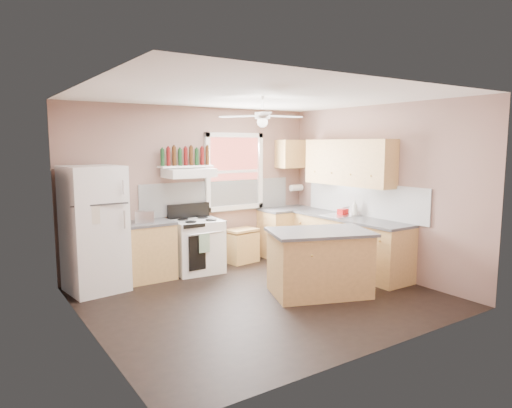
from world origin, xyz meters
TOP-DOWN VIEW (x-y plane):
  - floor at (0.00, 0.00)m, footprint 4.50×4.50m
  - ceiling at (0.00, 0.00)m, footprint 4.50×4.50m
  - wall_back at (0.00, 2.02)m, footprint 4.50×0.05m
  - wall_right at (2.27, 0.00)m, footprint 0.05×4.00m
  - wall_left at (-2.27, 0.00)m, footprint 0.05×4.00m
  - backsplash_back at (0.45, 1.99)m, footprint 2.90×0.03m
  - backsplash_right at (2.23, 0.30)m, footprint 0.03×2.60m
  - window_view at (0.75, 1.98)m, footprint 1.00×0.02m
  - window_frame at (0.75, 1.96)m, footprint 1.16×0.07m
  - refrigerator at (-1.80, 1.58)m, footprint 0.84×0.82m
  - base_cabinet_left at (-1.06, 1.70)m, footprint 0.90×0.60m
  - counter_left at (-1.06, 1.70)m, footprint 0.92×0.62m
  - toaster at (-1.03, 1.64)m, footprint 0.32×0.26m
  - stove at (-0.16, 1.63)m, footprint 0.81×0.71m
  - range_hood at (-0.23, 1.75)m, footprint 0.78×0.50m
  - bottle_shelf at (-0.23, 1.87)m, footprint 0.90×0.26m
  - cart at (0.77, 1.75)m, footprint 0.57×0.42m
  - base_cabinet_corner at (1.75, 1.70)m, footprint 1.00×0.60m
  - base_cabinet_right at (1.95, 0.30)m, footprint 0.60×2.20m
  - counter_corner at (1.75, 1.70)m, footprint 1.02×0.62m
  - counter_right at (1.94, 0.30)m, footprint 0.62×2.22m
  - sink at (1.94, 0.50)m, footprint 0.55×0.45m
  - faucet at (2.10, 0.50)m, footprint 0.03×0.03m
  - upper_cabinet_right at (2.08, 0.50)m, footprint 0.33×1.80m
  - upper_cabinet_corner at (1.95, 1.83)m, footprint 0.60×0.33m
  - paper_towel at (2.07, 1.86)m, footprint 0.26×0.12m
  - island at (0.75, -0.32)m, footprint 1.50×1.22m
  - island_top at (0.75, -0.32)m, footprint 1.60×1.32m
  - ceiling_fan_hub at (0.00, 0.00)m, footprint 0.20×0.20m
  - soap_bottle at (2.11, 0.36)m, footprint 0.13×0.13m
  - red_caddy at (2.02, 0.53)m, footprint 0.20×0.15m
  - wine_bottles at (-0.23, 1.87)m, footprint 0.86×0.06m

SIDE VIEW (x-z plane):
  - floor at x=0.00m, z-range 0.00..0.00m
  - cart at x=0.77m, z-range 0.00..0.53m
  - base_cabinet_left at x=-1.06m, z-range 0.00..0.86m
  - stove at x=-0.16m, z-range 0.00..0.86m
  - base_cabinet_corner at x=1.75m, z-range 0.00..0.86m
  - base_cabinet_right at x=1.95m, z-range 0.00..0.86m
  - island at x=0.75m, z-range 0.00..0.86m
  - counter_left at x=-1.06m, z-range 0.86..0.90m
  - counter_corner at x=1.75m, z-range 0.86..0.90m
  - counter_right at x=1.94m, z-range 0.86..0.90m
  - island_top at x=0.75m, z-range 0.86..0.90m
  - refrigerator at x=-1.80m, z-range 0.00..1.79m
  - sink at x=1.94m, z-range 0.88..0.91m
  - red_caddy at x=2.02m, z-range 0.90..1.00m
  - faucet at x=2.10m, z-range 0.90..1.04m
  - toaster at x=-1.03m, z-range 0.90..1.08m
  - soap_bottle at x=2.11m, z-range 0.90..1.17m
  - backsplash_back at x=0.45m, z-range 0.90..1.45m
  - backsplash_right at x=2.23m, z-range 0.90..1.45m
  - paper_towel at x=2.07m, z-range 1.19..1.31m
  - wall_back at x=0.00m, z-range 0.00..2.70m
  - wall_right at x=2.27m, z-range 0.00..2.70m
  - wall_left at x=-2.27m, z-range 0.00..2.70m
  - window_view at x=0.75m, z-range 1.00..2.20m
  - window_frame at x=0.75m, z-range 0.92..2.28m
  - range_hood at x=-0.23m, z-range 1.55..1.69m
  - bottle_shelf at x=-0.23m, z-range 1.71..1.73m
  - upper_cabinet_right at x=2.08m, z-range 1.40..2.16m
  - wine_bottles at x=-0.23m, z-range 1.73..2.04m
  - upper_cabinet_corner at x=1.95m, z-range 1.64..2.16m
  - ceiling_fan_hub at x=0.00m, z-range 2.41..2.49m
  - ceiling at x=0.00m, z-range 2.70..2.70m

